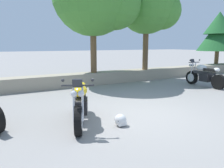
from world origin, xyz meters
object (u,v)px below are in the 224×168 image
at_px(motorcycle_yellow_centre, 80,104).
at_px(pine_tree_far_right, 219,32).
at_px(rider_helmet, 121,120).
at_px(leafy_tree_mid_right, 150,6).
at_px(motorcycle_white_far_right, 204,76).

bearing_deg(motorcycle_yellow_centre, pine_tree_far_right, 22.82).
distance_m(rider_helmet, leafy_tree_mid_right, 7.79).
bearing_deg(rider_helmet, pine_tree_far_right, 26.71).
bearing_deg(motorcycle_white_far_right, pine_tree_far_right, 31.43).
bearing_deg(pine_tree_far_right, leafy_tree_mid_right, -174.93).
bearing_deg(leafy_tree_mid_right, motorcycle_white_far_right, -69.00).
bearing_deg(pine_tree_far_right, motorcycle_yellow_centre, -157.18).
relative_size(motorcycle_yellow_centre, motorcycle_white_far_right, 0.94).
xyz_separation_m(motorcycle_yellow_centre, motorcycle_white_far_right, (6.54, 1.75, 0.00)).
height_order(motorcycle_white_far_right, pine_tree_far_right, pine_tree_far_right).
height_order(motorcycle_yellow_centre, motorcycle_white_far_right, same).
distance_m(motorcycle_yellow_centre, motorcycle_white_far_right, 6.77).
relative_size(motorcycle_white_far_right, pine_tree_far_right, 0.60).
bearing_deg(motorcycle_white_far_right, rider_helmet, -157.94).
bearing_deg(pine_tree_far_right, rider_helmet, -153.29).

